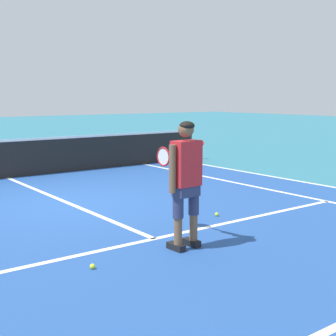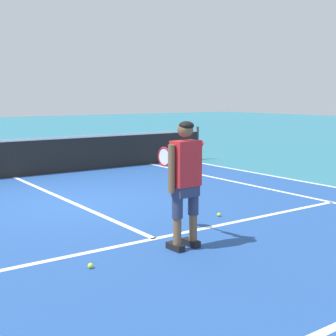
# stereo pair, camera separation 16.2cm
# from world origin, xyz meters

# --- Properties ---
(ground_plane) EXTENTS (80.00, 80.00, 0.00)m
(ground_plane) POSITION_xyz_m (0.00, 0.00, 0.00)
(ground_plane) COLOR teal
(court_inner_surface) EXTENTS (10.98, 9.91, 0.00)m
(court_inner_surface) POSITION_xyz_m (0.00, -1.19, 0.00)
(court_inner_surface) COLOR #234C93
(court_inner_surface) RESTS_ON ground
(line_service) EXTENTS (8.23, 0.10, 0.01)m
(line_service) POSITION_xyz_m (0.00, -2.83, 0.00)
(line_service) COLOR white
(line_service) RESTS_ON ground
(line_centre_service) EXTENTS (0.10, 6.40, 0.01)m
(line_centre_service) POSITION_xyz_m (0.00, 0.37, 0.00)
(line_centre_service) COLOR white
(line_centre_service) RESTS_ON ground
(line_singles_right) EXTENTS (0.10, 9.51, 0.01)m
(line_singles_right) POSITION_xyz_m (4.12, -1.19, 0.00)
(line_singles_right) COLOR white
(line_singles_right) RESTS_ON ground
(line_doubles_right) EXTENTS (0.10, 9.51, 0.01)m
(line_doubles_right) POSITION_xyz_m (5.49, -1.19, 0.00)
(line_doubles_right) COLOR white
(line_doubles_right) RESTS_ON ground
(tennis_net) EXTENTS (11.96, 0.08, 1.07)m
(tennis_net) POSITION_xyz_m (0.00, 3.57, 0.50)
(tennis_net) COLOR #333338
(tennis_net) RESTS_ON ground
(tennis_player) EXTENTS (0.62, 1.14, 1.71)m
(tennis_player) POSITION_xyz_m (0.10, -3.41, 0.99)
(tennis_player) COLOR black
(tennis_player) RESTS_ON ground
(tennis_ball_near_feet) EXTENTS (0.07, 0.07, 0.07)m
(tennis_ball_near_feet) POSITION_xyz_m (-1.28, -3.37, 0.03)
(tennis_ball_near_feet) COLOR #CCE02D
(tennis_ball_near_feet) RESTS_ON ground
(tennis_ball_by_baseline) EXTENTS (0.07, 0.07, 0.07)m
(tennis_ball_by_baseline) POSITION_xyz_m (1.61, -2.40, 0.03)
(tennis_ball_by_baseline) COLOR #CCE02D
(tennis_ball_by_baseline) RESTS_ON ground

